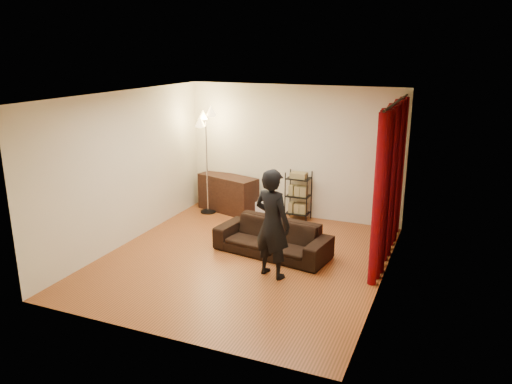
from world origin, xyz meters
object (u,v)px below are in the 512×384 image
at_px(person, 272,224).
at_px(storage_boxes, 259,207).
at_px(floor_lamp, 207,163).
at_px(media_cabinet, 228,194).
at_px(sofa, 272,238).
at_px(wire_shelf, 298,196).

height_order(person, storage_boxes, person).
bearing_deg(person, floor_lamp, -27.51).
xyz_separation_m(media_cabinet, storage_boxes, (0.69, 0.08, -0.24)).
bearing_deg(storage_boxes, sofa, -61.75).
relative_size(storage_boxes, wire_shelf, 0.36).
height_order(sofa, floor_lamp, floor_lamp).
relative_size(person, wire_shelf, 1.69).
bearing_deg(wire_shelf, media_cabinet, -157.96).
xyz_separation_m(person, storage_boxes, (-1.32, 2.70, -0.70)).
xyz_separation_m(sofa, person, (0.30, -0.79, 0.56)).
distance_m(person, floor_lamp, 3.34).
height_order(sofa, wire_shelf, wire_shelf).
bearing_deg(person, sofa, -52.12).
distance_m(sofa, storage_boxes, 2.17).
distance_m(person, storage_boxes, 3.08).
bearing_deg(storage_boxes, media_cabinet, -172.93).
bearing_deg(media_cabinet, floor_lamp, -127.46).
xyz_separation_m(person, media_cabinet, (-2.00, 2.61, -0.46)).
bearing_deg(floor_lamp, person, -44.95).
xyz_separation_m(storage_boxes, floor_lamp, (-1.04, -0.34, 0.94)).
bearing_deg(floor_lamp, storage_boxes, 18.18).
xyz_separation_m(media_cabinet, wire_shelf, (1.56, 0.05, 0.12)).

